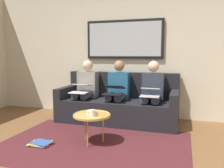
# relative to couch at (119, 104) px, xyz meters

# --- Properties ---
(wall_rear) EXTENTS (6.00, 0.12, 2.60)m
(wall_rear) POSITION_rel_couch_xyz_m (0.00, -0.48, 0.99)
(wall_rear) COLOR beige
(wall_rear) RESTS_ON ground_plane
(area_rug) EXTENTS (2.60, 1.80, 0.01)m
(area_rug) POSITION_rel_couch_xyz_m (0.00, 1.27, -0.31)
(area_rug) COLOR #4C1E23
(area_rug) RESTS_ON ground_plane
(couch) EXTENTS (2.20, 0.90, 0.90)m
(couch) POSITION_rel_couch_xyz_m (0.00, 0.00, 0.00)
(couch) COLOR black
(couch) RESTS_ON ground_plane
(framed_mirror) EXTENTS (1.56, 0.05, 0.77)m
(framed_mirror) POSITION_rel_couch_xyz_m (0.00, -0.39, 1.24)
(framed_mirror) COLOR black
(coffee_table) EXTENTS (0.53, 0.53, 0.42)m
(coffee_table) POSITION_rel_couch_xyz_m (0.05, 1.22, 0.09)
(coffee_table) COLOR tan
(coffee_table) RESTS_ON ground_plane
(cup) EXTENTS (0.07, 0.07, 0.09)m
(cup) POSITION_rel_couch_xyz_m (-0.00, 1.30, 0.15)
(cup) COLOR silver
(cup) RESTS_ON coffee_table
(bowl) EXTENTS (0.14, 0.14, 0.05)m
(bowl) POSITION_rel_couch_xyz_m (0.06, 1.19, 0.13)
(bowl) COLOR beige
(bowl) RESTS_ON coffee_table
(person_left) EXTENTS (0.38, 0.58, 1.14)m
(person_left) POSITION_rel_couch_xyz_m (-0.64, 0.07, 0.30)
(person_left) COLOR #2D3342
(person_left) RESTS_ON couch
(laptop_silver) EXTENTS (0.31, 0.32, 0.14)m
(laptop_silver) POSITION_rel_couch_xyz_m (-0.64, 0.32, 0.31)
(laptop_silver) COLOR silver
(person_middle) EXTENTS (0.38, 0.58, 1.14)m
(person_middle) POSITION_rel_couch_xyz_m (0.00, 0.07, 0.30)
(person_middle) COLOR #235B84
(person_middle) RESTS_ON couch
(laptop_black) EXTENTS (0.34, 0.36, 0.16)m
(laptop_black) POSITION_rel_couch_xyz_m (0.00, 0.31, 0.32)
(laptop_black) COLOR black
(person_right) EXTENTS (0.38, 0.58, 1.14)m
(person_right) POSITION_rel_couch_xyz_m (0.64, 0.07, 0.30)
(person_right) COLOR gray
(person_right) RESTS_ON couch
(laptop_white) EXTENTS (0.32, 0.38, 0.16)m
(laptop_white) POSITION_rel_couch_xyz_m (0.64, 0.31, 0.32)
(laptop_white) COLOR white
(magazine_stack) EXTENTS (0.32, 0.25, 0.04)m
(magazine_stack) POSITION_rel_couch_xyz_m (0.69, 1.51, -0.29)
(magazine_stack) COLOR red
(magazine_stack) RESTS_ON ground_plane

